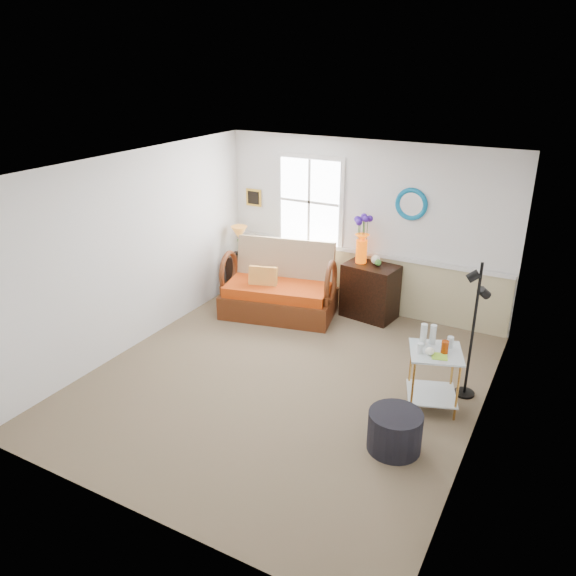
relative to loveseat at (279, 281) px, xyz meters
The scene contains 19 objects.
floor 2.01m from the loveseat, 58.94° to the right, with size 4.50×5.00×0.01m, color #79674D.
ceiling 2.82m from the loveseat, 58.94° to the right, with size 4.50×5.00×0.01m, color white.
walls 2.08m from the loveseat, 58.94° to the right, with size 4.51×5.01×2.60m.
wainscot 1.30m from the loveseat, 39.39° to the left, with size 4.46×0.02×0.90m, color tan.
chair_rail 1.34m from the loveseat, 39.04° to the left, with size 4.46×0.04×0.06m, color silver.
window 1.33m from the loveseat, 83.01° to the left, with size 1.14×0.06×1.44m, color white, non-canonical shape.
picture 1.59m from the loveseat, 138.29° to the left, with size 0.28×0.03×0.28m, color #AD8228.
mirror 2.24m from the loveseat, 25.77° to the left, with size 0.47×0.47×0.07m, color #0A86B5.
loveseat is the anchor object (origin of this frame).
throw_pillow 0.24m from the loveseat, 141.10° to the right, with size 0.42×0.11×0.42m, color orange, non-canonical shape.
lamp_stand 1.10m from the loveseat, 155.54° to the left, with size 0.37×0.37×0.65m, color black, non-canonical shape.
table_lamp 1.16m from the loveseat, 154.92° to the left, with size 0.27×0.27×0.49m, color orange, non-canonical shape.
potted_plant 0.99m from the loveseat, 150.58° to the left, with size 0.34×0.38×0.29m, color #478531.
cabinet 1.38m from the loveseat, 24.57° to the left, with size 0.78×0.50×0.83m, color black, non-canonical shape.
flower_vase 1.39m from the loveseat, 29.89° to the left, with size 0.21×0.21×0.73m, color #DB4B02, non-canonical shape.
side_table 3.04m from the loveseat, 26.25° to the right, with size 0.56×0.56×0.71m, color #BB8033, non-canonical shape.
tabletop_items 3.01m from the loveseat, 26.06° to the right, with size 0.42×0.42×0.25m, color silver, non-canonical shape.
floor_lamp 3.16m from the loveseat, 16.81° to the right, with size 0.24×0.24×1.65m, color black, non-canonical shape.
ottoman 3.46m from the loveseat, 41.05° to the right, with size 0.54×0.54×0.42m, color black.
Camera 1 is at (2.86, -5.19, 3.68)m, focal length 35.00 mm.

